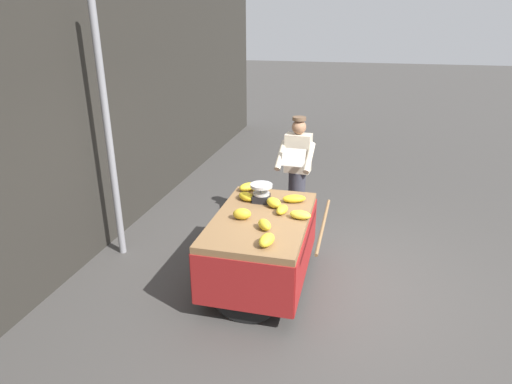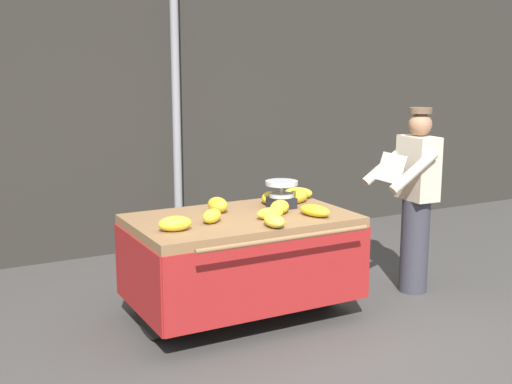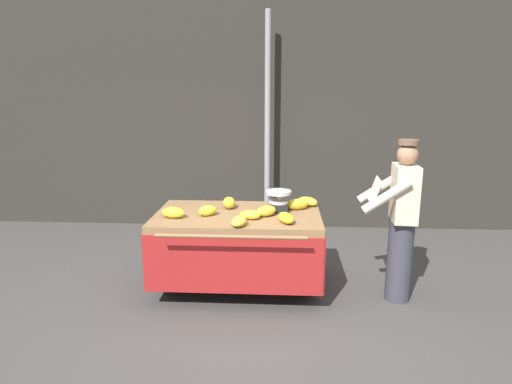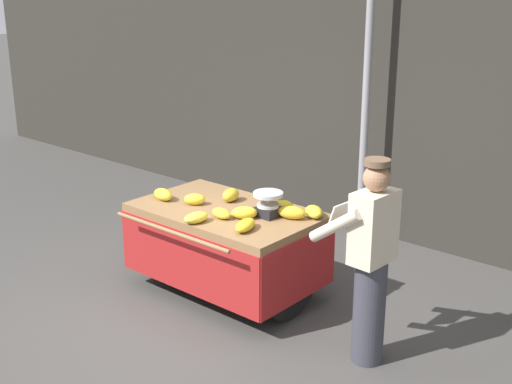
{
  "view_description": "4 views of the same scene",
  "coord_description": "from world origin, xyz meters",
  "px_view_note": "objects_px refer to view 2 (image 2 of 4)",
  "views": [
    {
      "loc": [
        -4.7,
        -0.41,
        3.04
      ],
      "look_at": [
        0.03,
        0.75,
        1.1
      ],
      "focal_mm": 30.72,
      "sensor_mm": 36.0,
      "label": 1
    },
    {
      "loc": [
        -2.59,
        -4.14,
        2.15
      ],
      "look_at": [
        -0.0,
        0.69,
        1.06
      ],
      "focal_mm": 47.18,
      "sensor_mm": 36.0,
      "label": 2
    },
    {
      "loc": [
        0.29,
        -3.98,
        2.21
      ],
      "look_at": [
        0.03,
        0.68,
        1.12
      ],
      "focal_mm": 31.07,
      "sensor_mm": 36.0,
      "label": 3
    },
    {
      "loc": [
        4.04,
        -3.82,
        3.03
      ],
      "look_at": [
        0.32,
        0.51,
        1.19
      ],
      "focal_mm": 47.42,
      "sensor_mm": 36.0,
      "label": 4
    }
  ],
  "objects_px": {
    "street_pole": "(176,105)",
    "banana_bunch_1": "(297,197)",
    "banana_bunch_8": "(270,198)",
    "banana_bunch_0": "(315,211)",
    "banana_bunch_7": "(298,193)",
    "vendor_person": "(415,200)",
    "banana_bunch_9": "(212,216)",
    "banana_cart": "(242,243)",
    "banana_bunch_2": "(274,221)",
    "weighing_scale": "(282,194)",
    "banana_bunch_4": "(175,224)",
    "banana_bunch_6": "(218,205)",
    "banana_bunch_3": "(280,207)",
    "banana_bunch_5": "(270,213)"
  },
  "relations": [
    {
      "from": "weighing_scale",
      "to": "banana_bunch_7",
      "type": "relative_size",
      "value": 1.09
    },
    {
      "from": "banana_bunch_3",
      "to": "banana_bunch_8",
      "type": "relative_size",
      "value": 0.97
    },
    {
      "from": "banana_cart",
      "to": "banana_bunch_2",
      "type": "height_order",
      "value": "banana_bunch_2"
    },
    {
      "from": "banana_bunch_2",
      "to": "banana_bunch_7",
      "type": "distance_m",
      "value": 1.09
    },
    {
      "from": "vendor_person",
      "to": "banana_bunch_2",
      "type": "bearing_deg",
      "value": -170.05
    },
    {
      "from": "banana_bunch_6",
      "to": "banana_bunch_2",
      "type": "bearing_deg",
      "value": -75.18
    },
    {
      "from": "banana_cart",
      "to": "banana_bunch_2",
      "type": "bearing_deg",
      "value": -83.11
    },
    {
      "from": "street_pole",
      "to": "banana_bunch_3",
      "type": "distance_m",
      "value": 2.24
    },
    {
      "from": "weighing_scale",
      "to": "banana_bunch_4",
      "type": "height_order",
      "value": "weighing_scale"
    },
    {
      "from": "banana_bunch_7",
      "to": "banana_bunch_4",
      "type": "bearing_deg",
      "value": -158.11
    },
    {
      "from": "banana_bunch_0",
      "to": "banana_bunch_9",
      "type": "xyz_separation_m",
      "value": [
        -0.83,
        0.19,
        0.01
      ]
    },
    {
      "from": "street_pole",
      "to": "banana_bunch_9",
      "type": "xyz_separation_m",
      "value": [
        -0.57,
        -2.15,
        -0.71
      ]
    },
    {
      "from": "banana_bunch_9",
      "to": "vendor_person",
      "type": "relative_size",
      "value": 0.12
    },
    {
      "from": "banana_bunch_5",
      "to": "street_pole",
      "type": "bearing_deg",
      "value": 87.29
    },
    {
      "from": "banana_bunch_8",
      "to": "banana_bunch_9",
      "type": "bearing_deg",
      "value": -151.57
    },
    {
      "from": "banana_bunch_1",
      "to": "weighing_scale",
      "type": "bearing_deg",
      "value": -157.1
    },
    {
      "from": "banana_bunch_0",
      "to": "banana_bunch_5",
      "type": "relative_size",
      "value": 1.33
    },
    {
      "from": "banana_bunch_1",
      "to": "banana_bunch_3",
      "type": "distance_m",
      "value": 0.44
    },
    {
      "from": "banana_bunch_4",
      "to": "banana_bunch_6",
      "type": "distance_m",
      "value": 0.68
    },
    {
      "from": "banana_cart",
      "to": "vendor_person",
      "type": "xyz_separation_m",
      "value": [
        1.71,
        -0.16,
        0.22
      ]
    },
    {
      "from": "banana_bunch_7",
      "to": "vendor_person",
      "type": "distance_m",
      "value": 1.07
    },
    {
      "from": "street_pole",
      "to": "banana_bunch_4",
      "type": "distance_m",
      "value": 2.53
    },
    {
      "from": "banana_bunch_2",
      "to": "vendor_person",
      "type": "bearing_deg",
      "value": 9.95
    },
    {
      "from": "banana_bunch_1",
      "to": "banana_bunch_6",
      "type": "height_order",
      "value": "banana_bunch_6"
    },
    {
      "from": "banana_bunch_4",
      "to": "banana_bunch_8",
      "type": "height_order",
      "value": "banana_bunch_4"
    },
    {
      "from": "banana_bunch_6",
      "to": "banana_bunch_7",
      "type": "xyz_separation_m",
      "value": [
        0.89,
        0.17,
        -0.01
      ]
    },
    {
      "from": "street_pole",
      "to": "banana_bunch_8",
      "type": "relative_size",
      "value": 13.47
    },
    {
      "from": "banana_bunch_2",
      "to": "banana_bunch_5",
      "type": "relative_size",
      "value": 1.15
    },
    {
      "from": "banana_bunch_2",
      "to": "vendor_person",
      "type": "xyz_separation_m",
      "value": [
        1.65,
        0.29,
        -0.06
      ]
    },
    {
      "from": "banana_bunch_9",
      "to": "vendor_person",
      "type": "distance_m",
      "value": 2.02
    },
    {
      "from": "banana_bunch_5",
      "to": "banana_bunch_6",
      "type": "xyz_separation_m",
      "value": [
        -0.27,
        0.42,
        0.02
      ]
    },
    {
      "from": "banana_bunch_1",
      "to": "vendor_person",
      "type": "relative_size",
      "value": 0.16
    },
    {
      "from": "banana_bunch_6",
      "to": "street_pole",
      "type": "bearing_deg",
      "value": 78.55
    },
    {
      "from": "weighing_scale",
      "to": "banana_bunch_6",
      "type": "relative_size",
      "value": 1.33
    },
    {
      "from": "banana_cart",
      "to": "banana_bunch_1",
      "type": "height_order",
      "value": "banana_bunch_1"
    },
    {
      "from": "street_pole",
      "to": "banana_bunch_5",
      "type": "relative_size",
      "value": 15.09
    },
    {
      "from": "banana_bunch_2",
      "to": "banana_bunch_9",
      "type": "xyz_separation_m",
      "value": [
        -0.37,
        0.34,
        0.01
      ]
    },
    {
      "from": "street_pole",
      "to": "banana_bunch_9",
      "type": "distance_m",
      "value": 2.34
    },
    {
      "from": "banana_cart",
      "to": "banana_bunch_0",
      "type": "relative_size",
      "value": 6.23
    },
    {
      "from": "banana_bunch_8",
      "to": "weighing_scale",
      "type": "bearing_deg",
      "value": -88.36
    },
    {
      "from": "banana_bunch_5",
      "to": "banana_bunch_8",
      "type": "height_order",
      "value": "banana_bunch_8"
    },
    {
      "from": "weighing_scale",
      "to": "banana_bunch_7",
      "type": "xyz_separation_m",
      "value": [
        0.33,
        0.26,
        -0.07
      ]
    },
    {
      "from": "banana_bunch_7",
      "to": "vendor_person",
      "type": "relative_size",
      "value": 0.15
    },
    {
      "from": "street_pole",
      "to": "banana_bunch_1",
      "type": "height_order",
      "value": "street_pole"
    },
    {
      "from": "banana_bunch_4",
      "to": "banana_bunch_7",
      "type": "bearing_deg",
      "value": 21.89
    },
    {
      "from": "banana_bunch_0",
      "to": "banana_bunch_2",
      "type": "distance_m",
      "value": 0.49
    },
    {
      "from": "banana_bunch_3",
      "to": "vendor_person",
      "type": "xyz_separation_m",
      "value": [
        1.39,
        -0.08,
        -0.06
      ]
    },
    {
      "from": "banana_bunch_4",
      "to": "banana_bunch_6",
      "type": "relative_size",
      "value": 1.19
    },
    {
      "from": "street_pole",
      "to": "weighing_scale",
      "type": "bearing_deg",
      "value": -84.49
    },
    {
      "from": "banana_bunch_0",
      "to": "banana_bunch_7",
      "type": "distance_m",
      "value": 0.72
    }
  ]
}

